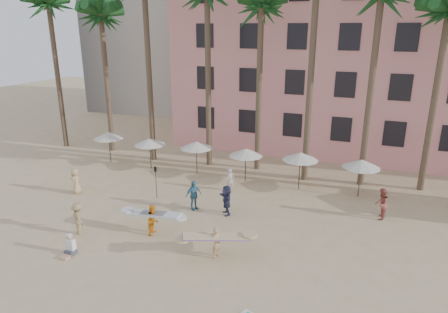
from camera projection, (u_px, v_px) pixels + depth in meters
ground at (179, 278)px, 18.25m from camera, size 120.00×120.00×0.00m
pink_hotel at (377, 60)px, 36.37m from camera, size 35.00×14.00×16.00m
umbrella_row at (220, 148)px, 29.64m from camera, size 22.50×2.70×2.73m
carrier_yellow at (217, 240)px, 19.58m from camera, size 3.26×2.28×1.64m
carrier_white at (154, 218)px, 21.89m from camera, size 3.22×0.95×1.70m
beachgoers at (200, 200)px, 24.23m from camera, size 20.29×9.66×1.93m
paddle at (156, 178)px, 26.32m from camera, size 0.18×0.04×2.23m
seated_man at (70, 248)px, 19.99m from camera, size 0.48×0.83×1.08m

